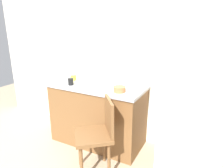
# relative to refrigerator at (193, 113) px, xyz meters

# --- Properties ---
(back_wall) EXTENTS (4.80, 0.10, 2.60)m
(back_wall) POSITION_rel_refrigerator_xyz_m (-1.00, 0.37, 0.58)
(back_wall) COLOR silver
(back_wall) RESTS_ON ground_plane
(cabinet_base) EXTENTS (1.28, 0.60, 0.84)m
(cabinet_base) POSITION_rel_refrigerator_xyz_m (-1.24, 0.02, -0.30)
(cabinet_base) COLOR brown
(cabinet_base) RESTS_ON ground_plane
(countertop) EXTENTS (1.32, 0.64, 0.04)m
(countertop) POSITION_rel_refrigerator_xyz_m (-1.24, 0.02, 0.14)
(countertop) COLOR #B7B7BC
(countertop) RESTS_ON cabinet_base
(faucet) EXTENTS (0.02, 0.02, 0.29)m
(faucet) POSITION_rel_refrigerator_xyz_m (-1.33, 0.27, 0.30)
(faucet) COLOR #B7B7BC
(faucet) RESTS_ON countertop
(refrigerator) EXTENTS (0.64, 0.64, 1.44)m
(refrigerator) POSITION_rel_refrigerator_xyz_m (0.00, 0.00, 0.00)
(refrigerator) COLOR silver
(refrigerator) RESTS_ON ground_plane
(chair) EXTENTS (0.56, 0.56, 0.89)m
(chair) POSITION_rel_refrigerator_xyz_m (-0.92, -0.51, -0.22)
(chair) COLOR brown
(chair) RESTS_ON ground_plane
(dish_tray) EXTENTS (0.28, 0.20, 0.05)m
(dish_tray) POSITION_rel_refrigerator_xyz_m (-1.03, 0.07, 0.18)
(dish_tray) COLOR white
(dish_tray) RESTS_ON countertop
(terracotta_bowl) EXTENTS (0.15, 0.15, 0.07)m
(terracotta_bowl) POSITION_rel_refrigerator_xyz_m (-0.84, -0.13, 0.19)
(terracotta_bowl) COLOR #C67042
(terracotta_bowl) RESTS_ON countertop
(cup_white) EXTENTS (0.08, 0.08, 0.09)m
(cup_white) POSITION_rel_refrigerator_xyz_m (-1.21, 0.15, 0.20)
(cup_white) COLOR white
(cup_white) RESTS_ON countertop
(cup_yellow) EXTENTS (0.08, 0.08, 0.07)m
(cup_yellow) POSITION_rel_refrigerator_xyz_m (-1.66, 0.03, 0.19)
(cup_yellow) COLOR yellow
(cup_yellow) RESTS_ON countertop
(cup_black) EXTENTS (0.07, 0.07, 0.09)m
(cup_black) POSITION_rel_refrigerator_xyz_m (-1.54, -0.17, 0.20)
(cup_black) COLOR black
(cup_black) RESTS_ON countertop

